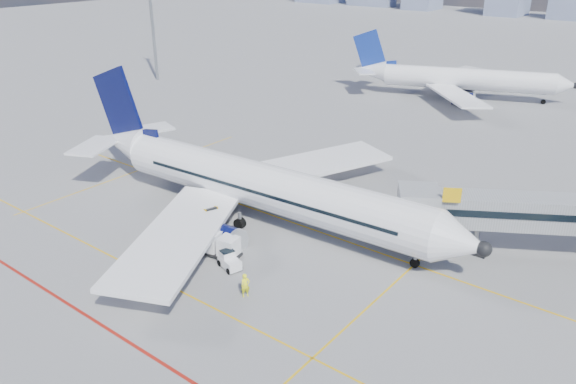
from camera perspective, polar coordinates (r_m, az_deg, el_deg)
name	(u,v)px	position (r m, az deg, el deg)	size (l,w,h in m)	color
ground	(218,251)	(47.46, -7.15, -5.95)	(420.00, 420.00, 0.00)	gray
apron_markings	(178,268)	(45.58, -11.14, -7.59)	(90.00, 35.12, 0.01)	#D6A10B
floodlight_mast_nw	(151,5)	(109.51, -13.79, 17.98)	(3.20, 0.61, 25.45)	gray
main_aircraft	(252,184)	(51.91, -3.73, 0.85)	(43.39, 37.79, 12.65)	white
second_aircraft	(458,79)	(98.48, 16.84, 10.95)	(34.66, 29.41, 10.69)	white
baggage_tug	(229,260)	(44.72, -6.01, -6.89)	(2.29, 1.78, 1.42)	white
cargo_dolly	(220,245)	(46.18, -6.96, -5.35)	(3.68, 2.10, 1.90)	black
belt_loader	(196,212)	(52.97, -9.31, -1.99)	(6.11, 3.32, 2.48)	black
ramp_worker	(245,285)	(41.10, -4.35, -9.43)	(0.67, 0.44, 1.84)	#FFFD1A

